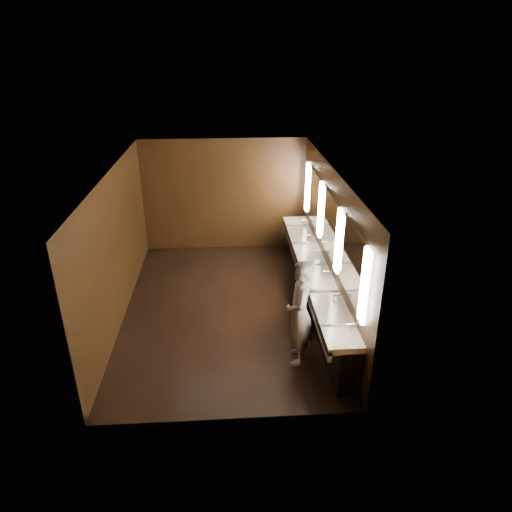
{
  "coord_description": "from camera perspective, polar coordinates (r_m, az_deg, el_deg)",
  "views": [
    {
      "loc": [
        0.07,
        -7.89,
        4.89
      ],
      "look_at": [
        0.6,
        0.0,
        1.14
      ],
      "focal_mm": 32.0,
      "sensor_mm": 36.0,
      "label": 1
    }
  ],
  "objects": [
    {
      "name": "wall_right",
      "position": [
        8.84,
        9.12,
        1.81
      ],
      "size": [
        0.02,
        6.0,
        2.8
      ],
      "primitive_type": "cube",
      "color": "black",
      "rests_on": "floor"
    },
    {
      "name": "person",
      "position": [
        7.42,
        5.49,
        -7.09
      ],
      "size": [
        0.53,
        0.72,
        1.83
      ],
      "primitive_type": "imported",
      "rotation": [
        0.0,
        0.0,
        -1.71
      ],
      "color": "#91AAD9",
      "rests_on": "floor"
    },
    {
      "name": "sink_counter",
      "position": [
        9.19,
        7.48,
        -3.39
      ],
      "size": [
        0.55,
        5.4,
        1.01
      ],
      "color": "black",
      "rests_on": "floor"
    },
    {
      "name": "wall_back",
      "position": [
        11.44,
        -4.02,
        7.56
      ],
      "size": [
        4.0,
        0.02,
        2.8
      ],
      "primitive_type": "cube",
      "color": "black",
      "rests_on": "floor"
    },
    {
      "name": "trash_bin",
      "position": [
        8.68,
        6.81,
        -6.81
      ],
      "size": [
        0.48,
        0.48,
        0.58
      ],
      "primitive_type": "cylinder",
      "rotation": [
        0.0,
        0.0,
        -0.37
      ],
      "color": "black",
      "rests_on": "floor"
    },
    {
      "name": "floor",
      "position": [
        9.28,
        -3.7,
        -6.45
      ],
      "size": [
        6.0,
        6.0,
        0.0
      ],
      "primitive_type": "plane",
      "color": "black",
      "rests_on": "ground"
    },
    {
      "name": "wall_left",
      "position": [
        8.87,
        -16.98,
        1.07
      ],
      "size": [
        0.02,
        6.0,
        2.8
      ],
      "primitive_type": "cube",
      "color": "black",
      "rests_on": "floor"
    },
    {
      "name": "mirror_band",
      "position": [
        8.7,
        9.15,
        3.92
      ],
      "size": [
        0.06,
        5.03,
        1.15
      ],
      "color": "#FFE4C8",
      "rests_on": "wall_right"
    },
    {
      "name": "ceiling",
      "position": [
        8.16,
        -4.25,
        10.5
      ],
      "size": [
        4.0,
        6.0,
        0.02
      ],
      "primitive_type": "cube",
      "color": "#2D2D2B",
      "rests_on": "wall_back"
    },
    {
      "name": "wall_front",
      "position": [
        6.01,
        -3.83,
        -10.17
      ],
      "size": [
        4.0,
        0.02,
        2.8
      ],
      "primitive_type": "cube",
      "color": "black",
      "rests_on": "floor"
    }
  ]
}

